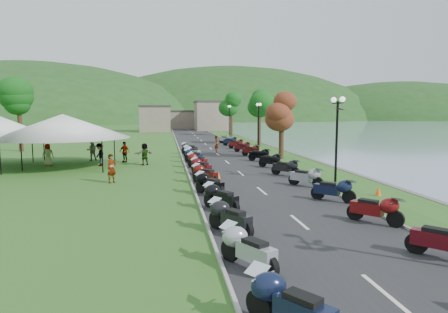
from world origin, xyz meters
name	(u,v)px	position (x,y,z in m)	size (l,w,h in m)	color
road	(211,149)	(0.00, 40.00, 0.01)	(7.00, 120.00, 0.02)	#2B2B2D
hills_backdrop	(175,119)	(0.00, 200.00, 0.00)	(360.00, 120.00, 76.00)	#285621
far_building	(179,118)	(-2.00, 85.00, 2.50)	(18.00, 16.00, 5.00)	gray
moto_row_left	(211,185)	(-2.77, 15.35, 0.55)	(2.60, 40.56, 1.10)	#331411
moto_row_right	(265,158)	(2.77, 26.23, 0.55)	(2.60, 43.44, 1.10)	#331411
vendor_tent_main	(64,141)	(-12.62, 27.15, 2.00)	(6.58, 6.58, 4.00)	white
tree_lakeside	(282,122)	(5.10, 29.69, 3.29)	(2.37, 2.37, 6.59)	#186419
pedestrian_a	(112,183)	(-8.20, 19.73, 0.00)	(0.63, 0.46, 1.72)	slate
pedestrian_b	(92,160)	(-11.26, 30.89, 0.00)	(0.85, 0.47, 1.75)	slate
pedestrian_c	(100,166)	(-10.04, 27.27, 0.00)	(1.14, 0.47, 1.77)	slate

